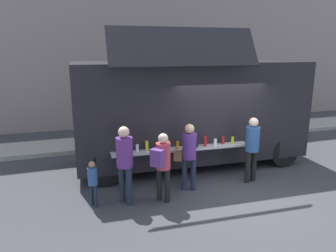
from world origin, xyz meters
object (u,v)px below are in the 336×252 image
Objects in this scene: customer_front_ordering at (189,151)px; customer_rear_waiting at (125,158)px; food_truck_main at (190,109)px; trash_bin at (253,122)px; customer_mid_with_backpack at (162,161)px; child_near_queue at (93,180)px; customer_extra_browsing at (252,144)px.

customer_front_ordering is 0.94× the size of customer_rear_waiting.
food_truck_main is at bearing 7.75° from customer_rear_waiting.
trash_bin is 0.56× the size of customer_rear_waiting.
customer_mid_with_backpack is 1.52× the size of child_near_queue.
customer_mid_with_backpack is at bearing -139.41° from trash_bin.
customer_extra_browsing reaches higher than trash_bin.
food_truck_main is 2.17m from customer_extra_browsing.
trash_bin is 6.08m from customer_front_ordering.
customer_rear_waiting reaches higher than customer_front_ordering.
food_truck_main is 3.99× the size of customer_front_ordering.
child_near_queue is at bearing 128.20° from customer_mid_with_backpack.
food_truck_main is 3.72m from child_near_queue.
food_truck_main is at bearing -148.16° from trash_bin.
child_near_queue is (-1.50, 0.25, -0.35)m from customer_mid_with_backpack.
customer_front_ordering reaches higher than customer_mid_with_backpack.
customer_mid_with_backpack is 1.56m from child_near_queue.
customer_rear_waiting is 0.83m from child_near_queue.
customer_extra_browsing is (2.51, 0.36, 0.05)m from customer_mid_with_backpack.
customer_mid_with_backpack is 0.83m from customer_rear_waiting.
food_truck_main reaches higher than customer_front_ordering.
child_near_queue is at bearing 75.86° from customer_extra_browsing.
food_truck_main is 4.16× the size of customer_mid_with_backpack.
customer_extra_browsing is at bearing -123.50° from trash_bin.
customer_extra_browsing reaches higher than customer_front_ordering.
customer_front_ordering is (-0.73, -1.77, -0.67)m from food_truck_main.
customer_front_ordering is 0.97× the size of customer_extra_browsing.
customer_extra_browsing is (3.32, 0.18, -0.04)m from customer_rear_waiting.
food_truck_main is at bearing 2.23° from customer_front_ordering.
customer_rear_waiting is at bearing -136.83° from food_truck_main.
child_near_queue is at bearing -145.01° from food_truck_main.
trash_bin is at bearing -1.57° from customer_mid_with_backpack.
customer_front_ordering reaches higher than child_near_queue.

